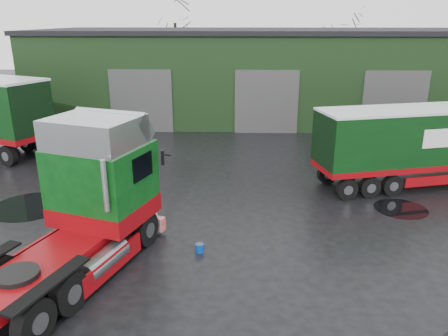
% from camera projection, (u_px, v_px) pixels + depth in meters
% --- Properties ---
extents(ground, '(100.00, 100.00, 0.00)m').
position_uv_depth(ground, '(228.00, 231.00, 15.18)').
color(ground, black).
extents(warehouse, '(32.40, 12.40, 6.30)m').
position_uv_depth(warehouse, '(263.00, 72.00, 32.99)').
color(warehouse, black).
rests_on(warehouse, ground).
extents(hero_tractor, '(5.03, 7.56, 4.34)m').
position_uv_depth(hero_tractor, '(59.00, 207.00, 11.80)').
color(hero_tractor, '#094012').
rests_on(hero_tractor, ground).
extents(lorry_right, '(13.43, 5.53, 3.49)m').
position_uv_depth(lorry_right, '(431.00, 146.00, 19.02)').
color(lorry_right, silver).
rests_on(lorry_right, ground).
extents(wash_bucket, '(0.35, 0.35, 0.26)m').
position_uv_depth(wash_bucket, '(200.00, 248.00, 13.80)').
color(wash_bucket, '#073099').
rests_on(wash_bucket, ground).
extents(tree_back_a, '(4.40, 4.40, 9.50)m').
position_uv_depth(tree_back_a, '(176.00, 43.00, 42.22)').
color(tree_back_a, black).
rests_on(tree_back_a, ground).
extents(tree_back_b, '(4.40, 4.40, 7.50)m').
position_uv_depth(tree_back_b, '(341.00, 55.00, 41.96)').
color(tree_back_b, black).
rests_on(tree_back_b, ground).
extents(puddle_0, '(2.82, 2.82, 0.01)m').
position_uv_depth(puddle_0, '(14.00, 308.00, 11.12)').
color(puddle_0, black).
rests_on(puddle_0, ground).
extents(puddle_1, '(2.01, 2.01, 0.01)m').
position_uv_depth(puddle_1, '(401.00, 209.00, 16.96)').
color(puddle_1, black).
rests_on(puddle_1, ground).
extents(puddle_2, '(2.93, 2.93, 0.01)m').
position_uv_depth(puddle_2, '(29.00, 206.00, 17.17)').
color(puddle_2, black).
rests_on(puddle_2, ground).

